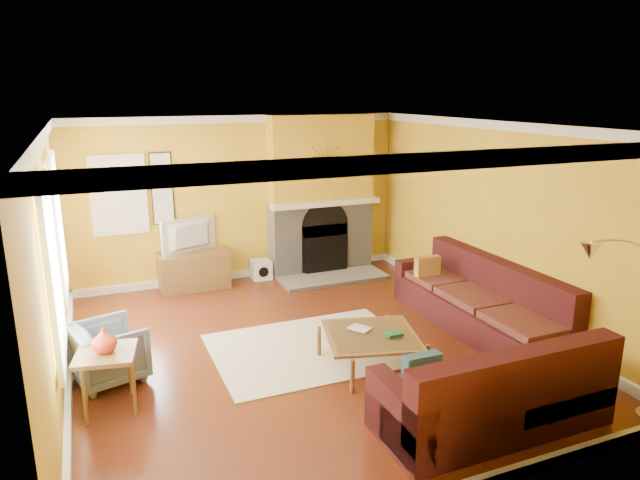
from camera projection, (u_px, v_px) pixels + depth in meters
name	position (u px, v px, depth m)	size (l,w,h in m)	color
floor	(307.00, 347.00, 7.08)	(5.50, 6.00, 0.02)	maroon
ceiling	(306.00, 125.00, 6.38)	(5.50, 6.00, 0.02)	white
wall_back	(240.00, 199.00, 9.42)	(5.50, 0.02, 2.70)	gold
wall_front	(461.00, 342.00, 4.04)	(5.50, 0.02, 2.70)	gold
wall_left	(50.00, 269.00, 5.70)	(0.02, 6.00, 2.70)	gold
wall_right	(495.00, 222.00, 7.76)	(0.02, 6.00, 2.70)	gold
baseboard	(307.00, 342.00, 7.06)	(5.50, 6.00, 0.12)	white
crown_molding	(306.00, 131.00, 6.40)	(5.50, 6.00, 0.12)	white
window_left_near	(56.00, 226.00, 6.84)	(0.06, 1.22, 1.72)	white
window_left_far	(50.00, 271.00, 5.14)	(0.06, 1.22, 1.72)	white
window_back	(118.00, 195.00, 8.61)	(0.82, 0.06, 1.22)	white
wall_art	(162.00, 189.00, 8.85)	(0.34, 0.04, 1.14)	white
fireplace	(321.00, 195.00, 9.73)	(1.80, 0.40, 2.70)	gray
mantel	(326.00, 203.00, 9.54)	(1.92, 0.22, 0.08)	white
hearth	(333.00, 278.00, 9.58)	(1.80, 0.70, 0.06)	gray
sunburst	(326.00, 161.00, 9.37)	(0.70, 0.04, 0.70)	olive
rug	(312.00, 348.00, 7.01)	(2.40, 1.80, 0.02)	beige
sectional_sofa	(435.00, 320.00, 6.73)	(2.87, 3.79, 0.90)	#431519
coffee_table	(371.00, 350.00, 6.54)	(1.02, 1.02, 0.40)	white
media_console	(194.00, 270.00, 9.10)	(1.09, 0.49, 0.60)	brown
tv	(192.00, 236.00, 8.95)	(0.95, 0.13, 0.55)	black
subwoofer	(261.00, 269.00, 9.61)	(0.32, 0.32, 0.32)	white
armchair	(109.00, 352.00, 6.19)	(0.70, 0.72, 0.66)	gray
side_table	(108.00, 380.00, 5.63)	(0.56, 0.56, 0.61)	brown
vase	(104.00, 340.00, 5.52)	(0.25, 0.25, 0.26)	red
book	(355.00, 331.00, 6.52)	(0.18, 0.25, 0.02)	white
arc_lamp	(629.00, 338.00, 5.08)	(1.22, 0.36, 1.89)	silver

